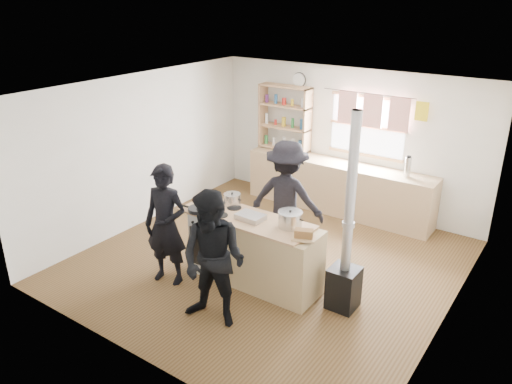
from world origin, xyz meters
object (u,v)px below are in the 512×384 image
thermos (408,167)px  stockpot_counter (290,219)px  cooking_island (255,251)px  bread_board (304,235)px  stockpot_stove (232,199)px  person_far (287,198)px  flue_heater (346,261)px  person_near_left (166,225)px  roast_tray (250,216)px  skillet_greens (199,209)px  person_near_right (213,260)px

thermos → stockpot_counter: size_ratio=1.07×
cooking_island → bread_board: bearing=-7.3°
stockpot_stove → person_far: bearing=62.6°
thermos → flue_heater: (0.18, -2.61, -0.42)m
thermos → person_near_left: 3.96m
stockpot_stove → person_far: (0.40, 0.78, -0.15)m
stockpot_stove → person_far: size_ratio=0.14×
thermos → roast_tray: thermos is taller
thermos → bread_board: 2.88m
person_near_left → flue_heater: bearing=6.2°
stockpot_counter → cooking_island: bearing=-169.8°
thermos → stockpot_counter: (-0.57, -2.68, -0.03)m
skillet_greens → flue_heater: bearing=10.3°
bread_board → person_near_right: bearing=-127.5°
bread_board → flue_heater: 0.62m
person_far → skillet_greens: bearing=49.8°
flue_heater → person_near_left: bearing=-160.7°
stockpot_counter → bread_board: stockpot_counter is taller
cooking_island → stockpot_counter: stockpot_counter is taller
flue_heater → person_near_left: flue_heater is taller
thermos → person_near_left: person_near_left is taller
stockpot_stove → stockpot_counter: (1.01, -0.13, 0.02)m
cooking_island → roast_tray: bearing=-163.5°
cooking_island → person_near_right: (0.11, -0.98, 0.37)m
bread_board → person_near_left: 1.85m
stockpot_counter → person_far: bearing=123.6°
roast_tray → person_near_right: (0.17, -0.96, -0.14)m
skillet_greens → person_near_right: bearing=-41.1°
skillet_greens → stockpot_stove: size_ratio=1.33×
cooking_island → person_near_right: size_ratio=1.18×
flue_heater → person_far: bearing=148.3°
flue_heater → roast_tray: bearing=-172.3°
thermos → stockpot_counter: bearing=-101.9°
stockpot_stove → stockpot_counter: stockpot_counter is taller
stockpot_counter → person_near_left: bearing=-154.3°
skillet_greens → roast_tray: size_ratio=0.85×
person_near_left → person_far: person_far is taller
thermos → stockpot_counter: thermos is taller
stockpot_stove → person_near_right: bearing=-61.9°
thermos → flue_heater: bearing=-86.0°
thermos → skillet_greens: 3.49m
thermos → roast_tray: 3.00m
cooking_island → flue_heater: size_ratio=0.79×
flue_heater → person_far: flue_heater is taller
person_far → stockpot_stove: bearing=51.0°
bread_board → person_near_right: person_near_right is taller
person_near_left → person_far: size_ratio=0.96×
flue_heater → person_near_right: 1.61m
skillet_greens → flue_heater: size_ratio=0.12×
thermos → person_far: 2.14m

